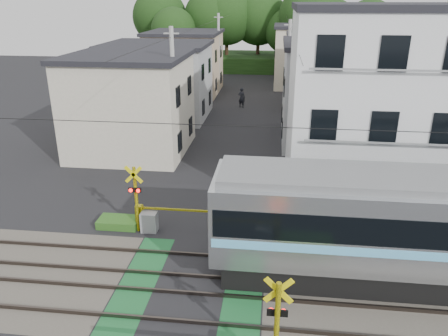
# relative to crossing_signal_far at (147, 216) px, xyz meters

# --- Properties ---
(ground) EXTENTS (120.00, 120.00, 0.00)m
(ground) POSITION_rel_crossing_signal_far_xyz_m (2.59, -3.65, -0.71)
(ground) COLOR black
(track_bed) EXTENTS (120.00, 120.00, 0.14)m
(track_bed) POSITION_rel_crossing_signal_far_xyz_m (2.59, -3.65, -0.67)
(track_bed) COLOR #47423A
(track_bed) RESTS_ON ground
(crossing_signal_far) EXTENTS (4.74, 0.65, 3.09)m
(crossing_signal_far) POSITION_rel_crossing_signal_far_xyz_m (0.00, 0.00, 0.00)
(crossing_signal_far) COLOR yellow
(crossing_signal_far) RESTS_ON ground
(apartment_block) EXTENTS (10.20, 8.36, 9.30)m
(apartment_block) POSITION_rel_crossing_signal_far_xyz_m (11.09, 5.84, 3.94)
(apartment_block) COLOR white
(apartment_block) RESTS_ON ground
(houses_row) EXTENTS (22.07, 31.35, 6.80)m
(houses_row) POSITION_rel_crossing_signal_far_xyz_m (2.84, 22.27, 2.53)
(houses_row) COLOR beige
(houses_row) RESTS_ON ground
(tree_hill) EXTENTS (40.00, 13.02, 11.15)m
(tree_hill) POSITION_rel_crossing_signal_far_xyz_m (2.14, 44.93, 4.77)
(tree_hill) COLOR #1B3913
(tree_hill) RESTS_ON ground
(catenary) EXTENTS (60.00, 5.04, 7.00)m
(catenary) POSITION_rel_crossing_signal_far_xyz_m (8.59, -3.62, 2.98)
(catenary) COLOR #2D2D33
(catenary) RESTS_ON ground
(utility_poles) EXTENTS (7.90, 42.00, 8.00)m
(utility_poles) POSITION_rel_crossing_signal_far_xyz_m (1.53, 19.35, 3.37)
(utility_poles) COLOR #A5A5A0
(utility_poles) RESTS_ON ground
(pedestrian) EXTENTS (0.79, 0.66, 1.83)m
(pedestrian) POSITION_rel_crossing_signal_far_xyz_m (2.25, 23.16, 0.20)
(pedestrian) COLOR black
(pedestrian) RESTS_ON ground
(weed_patches) EXTENTS (10.25, 8.80, 0.40)m
(weed_patches) POSITION_rel_crossing_signal_far_xyz_m (4.34, -3.74, -0.53)
(weed_patches) COLOR #2D5E1E
(weed_patches) RESTS_ON ground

